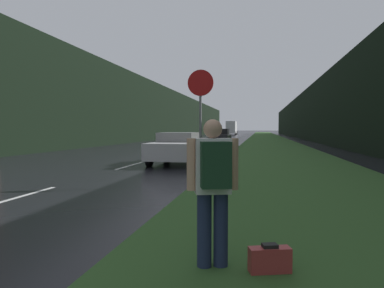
{
  "coord_description": "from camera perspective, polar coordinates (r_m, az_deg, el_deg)",
  "views": [
    {
      "loc": [
        5.44,
        -0.02,
        1.57
      ],
      "look_at": [
        2.3,
        15.76,
        0.85
      ],
      "focal_mm": 32.0,
      "sensor_mm": 36.0,
      "label": 1
    }
  ],
  "objects": [
    {
      "name": "suitcase",
      "position": [
        4.0,
        12.82,
        -18.35
      ],
      "size": [
        0.48,
        0.28,
        0.33
      ],
      "rotation": [
        0.0,
        0.0,
        0.3
      ],
      "color": "#9E3333",
      "rests_on": "ground_plane"
    },
    {
      "name": "lane_stripe_b",
      "position": [
        8.79,
        -27.52,
        -8.03
      ],
      "size": [
        0.12,
        3.0,
        0.01
      ],
      "primitive_type": "cube",
      "color": "silver",
      "rests_on": "ground_plane"
    },
    {
      "name": "lane_stripe_c",
      "position": [
        14.84,
        -10.32,
        -3.55
      ],
      "size": [
        0.12,
        3.0,
        0.01
      ],
      "primitive_type": "cube",
      "color": "silver",
      "rests_on": "ground_plane"
    },
    {
      "name": "delivery_truck",
      "position": [
        89.35,
        6.62,
        2.72
      ],
      "size": [
        2.55,
        7.98,
        3.47
      ],
      "color": "gray",
      "rests_on": "ground_plane"
    },
    {
      "name": "treeline_near_side",
      "position": [
        50.57,
        19.46,
        4.63
      ],
      "size": [
        2.0,
        140.0,
        7.04
      ],
      "primitive_type": "cube",
      "color": "black",
      "rests_on": "ground_plane"
    },
    {
      "name": "car_passing_near",
      "position": [
        15.44,
        -2.39,
        -0.61
      ],
      "size": [
        1.96,
        4.42,
        1.4
      ],
      "rotation": [
        0.0,
        0.0,
        3.14
      ],
      "color": "#BCBCBC",
      "rests_on": "ground_plane"
    },
    {
      "name": "hitchhiker_with_backpack",
      "position": [
        3.83,
        3.55,
        -6.6
      ],
      "size": [
        0.56,
        0.49,
        1.68
      ],
      "rotation": [
        0.0,
        0.0,
        0.3
      ],
      "color": "#1E2847",
      "rests_on": "ground_plane"
    },
    {
      "name": "car_passing_far",
      "position": [
        32.22,
        4.77,
        1.16
      ],
      "size": [
        1.82,
        4.26,
        1.57
      ],
      "rotation": [
        0.0,
        0.0,
        3.14
      ],
      "color": "black",
      "rests_on": "ground_plane"
    },
    {
      "name": "lane_stripe_e",
      "position": [
        28.29,
        0.16,
        -0.62
      ],
      "size": [
        0.12,
        3.0,
        0.01
      ],
      "primitive_type": "cube",
      "color": "silver",
      "rests_on": "ground_plane"
    },
    {
      "name": "treeline_far_side",
      "position": [
        52.29,
        -5.49,
        5.17
      ],
      "size": [
        2.0,
        140.0,
        7.93
      ],
      "primitive_type": "cube",
      "color": "black",
      "rests_on": "ground_plane"
    },
    {
      "name": "stop_sign",
      "position": [
        9.42,
        1.42,
        4.96
      ],
      "size": [
        0.72,
        0.07,
        3.19
      ],
      "color": "slate",
      "rests_on": "ground_plane"
    },
    {
      "name": "grass_verge",
      "position": [
        40.07,
        12.91,
        0.26
      ],
      "size": [
        6.0,
        240.0,
        0.02
      ],
      "primitive_type": "cube",
      "color": "#2D5123",
      "rests_on": "ground_plane"
    },
    {
      "name": "lane_stripe_d",
      "position": [
        21.48,
        -3.43,
        -1.63
      ],
      "size": [
        0.12,
        3.0,
        0.01
      ],
      "primitive_type": "cube",
      "color": "silver",
      "rests_on": "ground_plane"
    }
  ]
}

